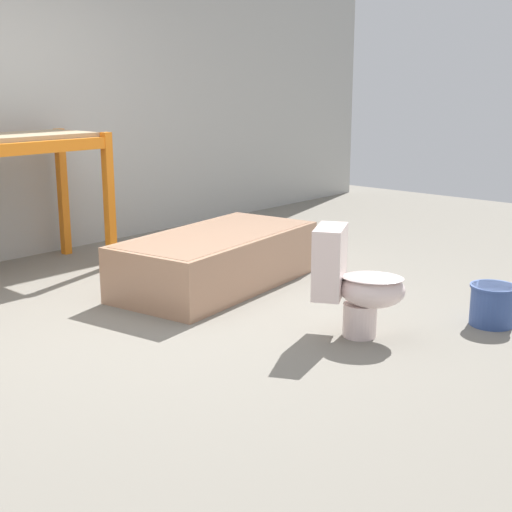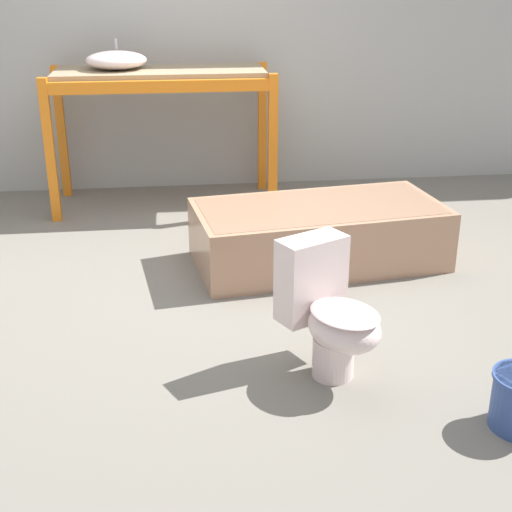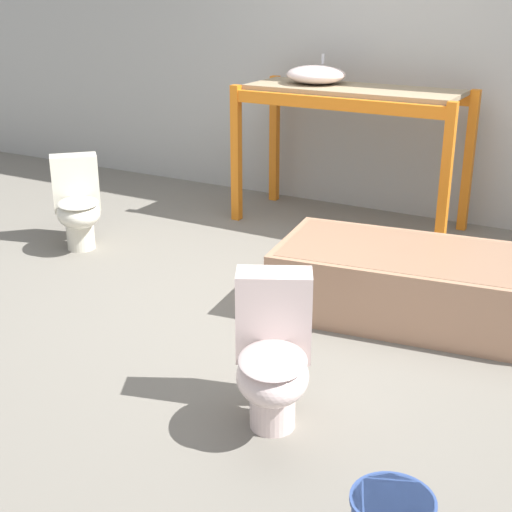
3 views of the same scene
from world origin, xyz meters
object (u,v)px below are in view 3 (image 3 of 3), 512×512
toilet_near (273,355)px  bathtub_main (418,280)px  sink_basin (316,75)px  toilet_far (78,204)px

toilet_near → bathtub_main: bearing=53.5°
bathtub_main → toilet_near: 1.41m
sink_basin → toilet_far: sink_basin is taller
sink_basin → toilet_near: (1.13, -2.84, -0.85)m
toilet_near → toilet_far: same height
bathtub_main → toilet_far: (-2.57, -0.07, 0.10)m
toilet_near → sink_basin: bearing=84.7°
sink_basin → bathtub_main: 2.20m
sink_basin → toilet_far: bearing=-128.5°
bathtub_main → toilet_far: 2.57m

